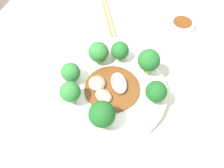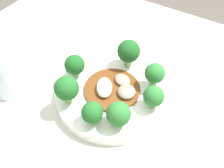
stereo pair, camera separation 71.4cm
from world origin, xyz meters
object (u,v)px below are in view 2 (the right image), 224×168
at_px(broccoli_south, 129,52).
at_px(broccoli_north, 92,113).
at_px(broccoli_northeast, 67,89).
at_px(broccoli_west, 154,96).
at_px(stirfry_center, 113,88).
at_px(plate, 112,94).
at_px(broccoli_southwest, 155,74).
at_px(broccoli_northwest, 119,114).
at_px(drinking_glass, 2,72).
at_px(broccoli_east, 75,65).

bearing_deg(broccoli_south, broccoli_north, 96.77).
height_order(broccoli_northeast, broccoli_west, broccoli_northeast).
distance_m(broccoli_northeast, stirfry_center, 0.11).
bearing_deg(plate, broccoli_north, 97.18).
xyz_separation_m(broccoli_west, broccoli_southwest, (0.02, -0.05, 0.01)).
bearing_deg(broccoli_north, plate, -82.82).
bearing_deg(plate, broccoli_northwest, 129.83).
xyz_separation_m(broccoli_south, broccoli_southwest, (-0.08, 0.03, -0.00)).
bearing_deg(stirfry_center, broccoli_southwest, -139.06).
bearing_deg(broccoli_northwest, broccoli_southwest, -96.23).
relative_size(plate, broccoli_north, 4.86).
height_order(broccoli_north, drinking_glass, drinking_glass).
bearing_deg(broccoli_northeast, stirfry_center, -130.89).
distance_m(broccoli_northeast, broccoli_southwest, 0.19).
xyz_separation_m(broccoli_east, drinking_glass, (0.12, 0.10, 0.00)).
relative_size(broccoli_northwest, broccoli_east, 1.02).
height_order(broccoli_west, broccoli_northwest, broccoli_northwest).
height_order(plate, broccoli_east, broccoli_east).
xyz_separation_m(plate, stirfry_center, (-0.00, -0.00, 0.02)).
bearing_deg(broccoli_northwest, broccoli_north, 26.35).
relative_size(broccoli_south, broccoli_north, 1.35).
height_order(broccoli_northeast, broccoli_northwest, broccoli_northeast).
bearing_deg(broccoli_west, broccoli_south, -38.22).
bearing_deg(broccoli_north, broccoli_northwest, -153.65).
xyz_separation_m(plate, broccoli_west, (-0.10, -0.01, 0.04)).
height_order(plate, broccoli_northwest, broccoli_northwest).
bearing_deg(stirfry_center, broccoli_south, -81.55).
height_order(plate, drinking_glass, drinking_glass).
distance_m(plate, stirfry_center, 0.02).
xyz_separation_m(broccoli_northwest, broccoli_north, (0.05, 0.02, -0.00)).
xyz_separation_m(broccoli_northeast, broccoli_south, (-0.05, -0.17, 0.00)).
xyz_separation_m(broccoli_southwest, stirfry_center, (0.07, 0.06, -0.03)).
relative_size(stirfry_center, drinking_glass, 1.10).
bearing_deg(drinking_glass, broccoli_east, -140.02).
relative_size(broccoli_south, broccoli_east, 1.27).
xyz_separation_m(broccoli_west, drinking_glass, (0.31, 0.11, 0.00)).
distance_m(broccoli_northeast, drinking_glass, 0.16).
bearing_deg(broccoli_south, drinking_glass, 43.17).
bearing_deg(broccoli_west, broccoli_east, 3.32).
xyz_separation_m(broccoli_northwest, stirfry_center, (0.05, -0.07, -0.02)).
height_order(broccoli_northeast, broccoli_north, broccoli_northeast).
bearing_deg(broccoli_northeast, broccoli_east, -63.74).
bearing_deg(broccoli_east, broccoli_south, -132.88).
distance_m(broccoli_west, stirfry_center, 0.10).
distance_m(broccoli_north, stirfry_center, 0.10).
distance_m(broccoli_northeast, broccoli_east, 0.08).
bearing_deg(drinking_glass, stirfry_center, -154.35).
bearing_deg(plate, broccoli_west, -175.71).
bearing_deg(stirfry_center, broccoli_north, 95.13).
distance_m(plate, broccoli_north, 0.10).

